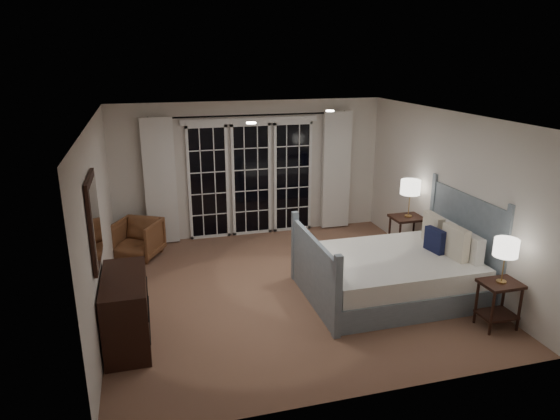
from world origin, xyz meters
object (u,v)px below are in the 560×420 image
object	(u,v)px
armchair	(138,239)
lamp_right	(410,188)
lamp_left	(506,248)
nightstand_left	(499,298)
bed	(395,271)
nightstand_right	(407,230)
dresser	(126,310)

from	to	relation	value
armchair	lamp_right	bearing A→B (deg)	13.16
lamp_left	lamp_right	size ratio (longest dim) A/B	0.91
nightstand_left	armchair	bearing A→B (deg)	140.58
bed	nightstand_right	bearing A→B (deg)	54.70
lamp_left	nightstand_right	bearing A→B (deg)	88.84
bed	nightstand_right	world-z (taller)	bed
bed	nightstand_right	size ratio (longest dim) A/B	3.35
bed	lamp_right	bearing A→B (deg)	54.70
bed	armchair	size ratio (longest dim) A/B	3.35
nightstand_left	lamp_left	size ratio (longest dim) A/B	1.09
nightstand_right	dresser	world-z (taller)	dresser
lamp_left	armchair	size ratio (longest dim) A/B	0.79
lamp_right	dresser	distance (m)	4.81
nightstand_left	armchair	size ratio (longest dim) A/B	0.86
bed	lamp_right	size ratio (longest dim) A/B	3.82
nightstand_right	armchair	distance (m)	4.53
lamp_right	armchair	distance (m)	4.61
nightstand_right	armchair	xyz separation A→B (m)	(-4.37, 1.18, -0.15)
nightstand_right	lamp_right	bearing A→B (deg)	0.00
lamp_right	bed	bearing A→B (deg)	-125.30
bed	dresser	xyz separation A→B (m)	(-3.64, -0.30, 0.08)
lamp_left	lamp_right	xyz separation A→B (m)	(0.05, 2.37, 0.15)
bed	lamp_left	bearing A→B (deg)	-55.25
bed	nightstand_left	bearing A→B (deg)	-55.25
lamp_right	armchair	size ratio (longest dim) A/B	0.88
lamp_right	dresser	xyz separation A→B (m)	(-4.50, -1.51, -0.79)
nightstand_left	nightstand_right	bearing A→B (deg)	88.84
nightstand_left	armchair	xyz separation A→B (m)	(-4.32, 3.55, -0.08)
nightstand_right	lamp_left	distance (m)	2.45
nightstand_right	armchair	world-z (taller)	nightstand_right
bed	lamp_right	xyz separation A→B (m)	(0.86, 1.21, 0.86)
nightstand_right	bed	bearing A→B (deg)	-125.30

